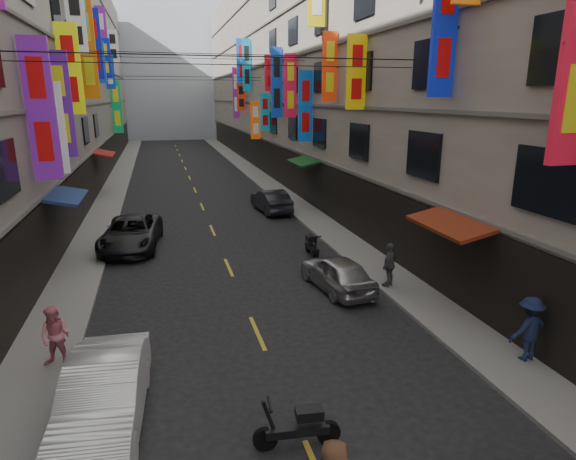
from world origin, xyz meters
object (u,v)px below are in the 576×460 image
car_right_far (271,201)px  pedestrian_rfar (390,265)px  pedestrian_lfar (56,336)px  scooter_far_right (312,246)px  pedestrian_rnear (529,329)px  car_left_far (131,233)px  car_right_mid (337,273)px  car_left_mid (104,396)px  scooter_crossing (299,427)px

car_right_far → pedestrian_rfar: 13.32m
pedestrian_lfar → scooter_far_right: bearing=55.7°
car_right_far → pedestrian_rnear: pedestrian_rnear is taller
scooter_far_right → pedestrian_lfar: pedestrian_lfar is taller
car_left_far → pedestrian_lfar: pedestrian_lfar is taller
pedestrian_rnear → car_left_far: bearing=-56.0°
car_left_far → car_right_mid: 10.45m
car_left_mid → car_right_mid: size_ratio=1.17×
scooter_far_right → car_left_mid: (-7.81, -9.90, 0.30)m
scooter_crossing → scooter_far_right: 12.22m
scooter_far_right → car_left_far: bearing=-21.4°
pedestrian_rnear → pedestrian_rfar: pedestrian_rnear is taller
car_left_far → car_right_far: size_ratio=1.24×
scooter_far_right → car_left_mid: car_left_mid is taller
scooter_far_right → car_right_mid: size_ratio=0.47×
scooter_crossing → pedestrian_lfar: bearing=55.9°
car_left_far → pedestrian_rnear: 17.04m
scooter_crossing → pedestrian_lfar: (-5.23, 4.40, 0.49)m
car_left_mid → pedestrian_rfar: 10.89m
car_left_far → scooter_far_right: bearing=-16.2°
car_left_far → pedestrian_rfar: 12.14m
scooter_far_right → car_right_mid: 3.98m
scooter_far_right → pedestrian_rnear: size_ratio=1.02×
pedestrian_lfar → car_left_mid: bearing=-45.1°
pedestrian_rfar → car_left_mid: bearing=-7.3°
car_right_far → pedestrian_rfar: bearing=90.8°
car_left_mid → car_right_far: size_ratio=1.06×
scooter_far_right → car_right_mid: bearing=87.3°
scooter_crossing → car_right_far: 20.83m
car_left_far → pedestrian_lfar: size_ratio=3.25×
car_right_far → pedestrian_rnear: (2.58, -18.91, 0.30)m
car_left_mid → pedestrian_rfar: pedestrian_rfar is taller
scooter_crossing → pedestrian_rfar: bearing=-31.9°
car_right_far → pedestrian_rfar: pedestrian_rfar is taller
scooter_crossing → car_left_far: (-3.83, 14.84, 0.29)m
car_left_mid → car_left_far: bearing=93.9°
scooter_crossing → pedestrian_lfar: size_ratio=1.11×
scooter_far_right → pedestrian_rnear: pedestrian_rnear is taller
pedestrian_rnear → pedestrian_rfar: 5.79m
scooter_far_right → car_right_far: (0.19, 8.85, 0.26)m
scooter_crossing → car_right_mid: car_right_mid is taller
car_left_mid → pedestrian_rnear: (10.58, -0.16, 0.26)m
car_right_mid → car_left_far: bearing=-51.1°
scooter_far_right → car_right_far: size_ratio=0.42×
car_left_far → pedestrian_rnear: size_ratio=2.99×
car_right_far → pedestrian_lfar: 18.56m
scooter_crossing → pedestrian_rnear: size_ratio=1.02×
car_left_mid → pedestrian_lfar: (-1.40, 2.74, 0.19)m
scooter_far_right → car_left_far: 8.48m
scooter_crossing → pedestrian_rfar: 9.08m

